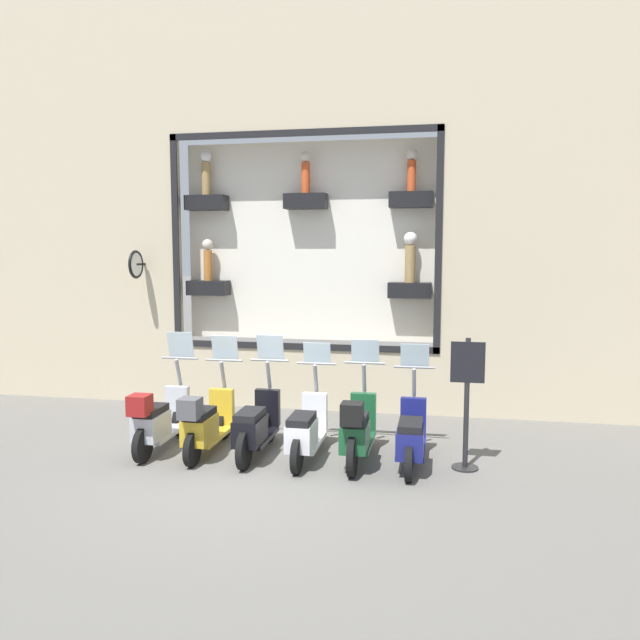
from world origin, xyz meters
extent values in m
plane|color=#66635E|center=(0.00, 0.00, 0.00)|extent=(120.00, 120.00, 0.00)
cube|color=beige|center=(3.60, 0.00, 0.56)|extent=(0.40, 5.00, 1.13)
cube|color=beige|center=(3.60, 0.00, 7.01)|extent=(0.40, 5.00, 3.82)
cube|color=black|center=(3.39, 0.00, 5.04)|extent=(0.04, 5.00, 0.12)
cube|color=black|center=(3.39, 0.00, 1.19)|extent=(0.04, 5.00, 0.12)
cube|color=black|center=(3.39, -2.44, 3.11)|extent=(0.04, 0.12, 3.97)
cube|color=black|center=(3.39, 2.44, 3.11)|extent=(0.04, 0.12, 3.97)
cube|color=white|center=(3.95, 0.00, 3.11)|extent=(0.04, 4.76, 3.73)
cube|color=black|center=(3.73, -1.94, 3.86)|extent=(0.36, 0.78, 0.28)
cylinder|color=#CC4C23|center=(3.73, -1.94, 4.28)|extent=(0.15, 0.15, 0.55)
sphere|color=beige|center=(3.73, -1.94, 4.65)|extent=(0.20, 0.20, 0.20)
cube|color=black|center=(3.73, 0.00, 3.86)|extent=(0.36, 0.78, 0.28)
cylinder|color=#CC4C23|center=(3.73, 0.00, 4.28)|extent=(0.16, 0.16, 0.56)
sphere|color=beige|center=(3.73, 0.00, 4.67)|extent=(0.20, 0.20, 0.20)
cube|color=black|center=(3.73, 1.94, 3.86)|extent=(0.36, 0.78, 0.28)
cylinder|color=#9E7F4C|center=(3.73, 1.94, 4.31)|extent=(0.17, 0.17, 0.61)
sphere|color=white|center=(3.73, 1.94, 4.72)|extent=(0.22, 0.22, 0.22)
cube|color=black|center=(3.73, -1.94, 2.23)|extent=(0.36, 0.78, 0.28)
cylinder|color=#9E7F4C|center=(3.73, -1.94, 2.71)|extent=(0.19, 0.19, 0.67)
sphere|color=white|center=(3.73, -1.94, 3.17)|extent=(0.24, 0.24, 0.24)
cube|color=black|center=(3.73, 1.94, 2.23)|extent=(0.36, 0.78, 0.28)
cylinder|color=#B26B2D|center=(3.73, 1.94, 2.67)|extent=(0.16, 0.16, 0.59)
sphere|color=beige|center=(3.73, 1.94, 3.07)|extent=(0.21, 0.21, 0.21)
cylinder|color=black|center=(3.23, 3.09, 2.70)|extent=(0.35, 0.05, 0.05)
torus|color=black|center=(3.05, 3.09, 2.70)|extent=(0.53, 0.06, 0.53)
cylinder|color=white|center=(3.05, 3.09, 2.70)|extent=(0.44, 0.03, 0.44)
cylinder|color=black|center=(1.42, -2.13, 0.23)|extent=(0.47, 0.09, 0.47)
cylinder|color=black|center=(0.09, -2.13, 0.23)|extent=(0.47, 0.09, 0.47)
cube|color=navy|center=(0.76, -2.13, 0.22)|extent=(1.02, 0.38, 0.06)
cube|color=navy|center=(0.38, -2.13, 0.43)|extent=(0.61, 0.35, 0.36)
cube|color=black|center=(0.38, -2.13, 0.66)|extent=(0.58, 0.31, 0.10)
cube|color=navy|center=(1.30, -2.13, 0.53)|extent=(0.12, 0.37, 0.56)
cylinder|color=gray|center=(1.37, -2.13, 1.03)|extent=(0.20, 0.06, 0.45)
cylinder|color=gray|center=(1.44, -2.13, 1.24)|extent=(0.04, 0.61, 0.04)
cube|color=silver|center=(1.48, -2.13, 1.41)|extent=(0.09, 0.42, 0.34)
cylinder|color=black|center=(1.39, -1.40, 0.27)|extent=(0.55, 0.09, 0.55)
cylinder|color=black|center=(0.13, -1.40, 0.27)|extent=(0.55, 0.09, 0.55)
cube|color=#19512D|center=(0.76, -1.40, 0.26)|extent=(1.02, 0.38, 0.06)
cube|color=#19512D|center=(0.38, -1.40, 0.47)|extent=(0.61, 0.35, 0.36)
cube|color=black|center=(0.38, -1.40, 0.70)|extent=(0.58, 0.31, 0.10)
cube|color=#19512D|center=(1.30, -1.40, 0.57)|extent=(0.12, 0.37, 0.56)
cylinder|color=gray|center=(1.37, -1.40, 1.06)|extent=(0.20, 0.06, 0.45)
cylinder|color=gray|center=(1.44, -1.40, 1.28)|extent=(0.04, 0.60, 0.04)
cube|color=silver|center=(1.48, -1.40, 1.46)|extent=(0.09, 0.42, 0.35)
cube|color=black|center=(0.07, -1.40, 0.86)|extent=(0.28, 0.28, 0.28)
cylinder|color=black|center=(1.42, -0.66, 0.24)|extent=(0.48, 0.09, 0.48)
cylinder|color=black|center=(0.10, -0.66, 0.24)|extent=(0.48, 0.09, 0.48)
cube|color=silver|center=(0.76, -0.66, 0.23)|extent=(1.02, 0.39, 0.06)
cube|color=silver|center=(0.38, -0.66, 0.44)|extent=(0.61, 0.35, 0.36)
cube|color=black|center=(0.38, -0.66, 0.67)|extent=(0.58, 0.31, 0.10)
cube|color=silver|center=(1.30, -0.66, 0.54)|extent=(0.12, 0.37, 0.56)
cylinder|color=gray|center=(1.37, -0.66, 1.03)|extent=(0.20, 0.06, 0.45)
cylinder|color=gray|center=(1.44, -0.66, 1.24)|extent=(0.04, 0.60, 0.04)
cube|color=silver|center=(1.48, -0.66, 1.41)|extent=(0.08, 0.42, 0.32)
cylinder|color=black|center=(1.40, 0.08, 0.26)|extent=(0.53, 0.09, 0.53)
cylinder|color=black|center=(0.12, 0.08, 0.26)|extent=(0.53, 0.09, 0.53)
cube|color=black|center=(0.76, 0.08, 0.25)|extent=(1.02, 0.39, 0.06)
cube|color=black|center=(0.38, 0.08, 0.46)|extent=(0.61, 0.35, 0.36)
cube|color=black|center=(0.38, 0.08, 0.69)|extent=(0.58, 0.31, 0.10)
cube|color=black|center=(1.30, 0.08, 0.56)|extent=(0.12, 0.37, 0.56)
cylinder|color=gray|center=(1.37, 0.08, 1.06)|extent=(0.20, 0.06, 0.45)
cylinder|color=gray|center=(1.44, 0.08, 1.27)|extent=(0.04, 0.61, 0.04)
cube|color=silver|center=(1.48, 0.08, 1.47)|extent=(0.10, 0.42, 0.39)
cylinder|color=black|center=(1.42, 0.82, 0.24)|extent=(0.48, 0.09, 0.48)
cylinder|color=black|center=(0.10, 0.82, 0.24)|extent=(0.48, 0.09, 0.48)
cube|color=gold|center=(0.76, 0.82, 0.23)|extent=(1.02, 0.38, 0.06)
cube|color=gold|center=(0.38, 0.82, 0.44)|extent=(0.61, 0.35, 0.36)
cube|color=black|center=(0.38, 0.82, 0.67)|extent=(0.58, 0.31, 0.10)
cube|color=gold|center=(1.30, 0.82, 0.54)|extent=(0.12, 0.37, 0.56)
cylinder|color=gray|center=(1.37, 0.82, 1.03)|extent=(0.20, 0.06, 0.45)
cylinder|color=gray|center=(1.44, 0.82, 1.25)|extent=(0.04, 0.60, 0.04)
cube|color=silver|center=(1.48, 0.82, 1.44)|extent=(0.10, 0.42, 0.39)
cube|color=#4C4C51|center=(0.05, 0.82, 0.83)|extent=(0.28, 0.28, 0.28)
cylinder|color=black|center=(1.41, 1.56, 0.25)|extent=(0.50, 0.09, 0.50)
cylinder|color=black|center=(0.11, 1.56, 0.25)|extent=(0.50, 0.09, 0.50)
cube|color=#B7BCC6|center=(0.76, 1.56, 0.24)|extent=(1.02, 0.38, 0.06)
cube|color=#B7BCC6|center=(0.38, 1.56, 0.45)|extent=(0.61, 0.35, 0.36)
cube|color=black|center=(0.38, 1.56, 0.68)|extent=(0.58, 0.31, 0.10)
cube|color=#B7BCC6|center=(1.30, 1.56, 0.55)|extent=(0.12, 0.37, 0.56)
cylinder|color=gray|center=(1.37, 1.56, 1.04)|extent=(0.20, 0.06, 0.45)
cylinder|color=gray|center=(1.44, 1.56, 1.26)|extent=(0.04, 0.60, 0.04)
cube|color=silver|center=(1.48, 1.56, 1.47)|extent=(0.10, 0.42, 0.42)
cube|color=maroon|center=(0.06, 1.56, 0.84)|extent=(0.28, 0.28, 0.28)
cylinder|color=#232326|center=(0.72, -2.86, 0.01)|extent=(0.36, 0.36, 0.02)
cylinder|color=#232326|center=(0.72, -2.86, 0.90)|extent=(0.07, 0.07, 1.80)
cube|color=black|center=(0.70, -2.86, 1.47)|extent=(0.03, 0.45, 0.55)
camera|label=1|loc=(-7.72, -2.48, 2.96)|focal=35.00mm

